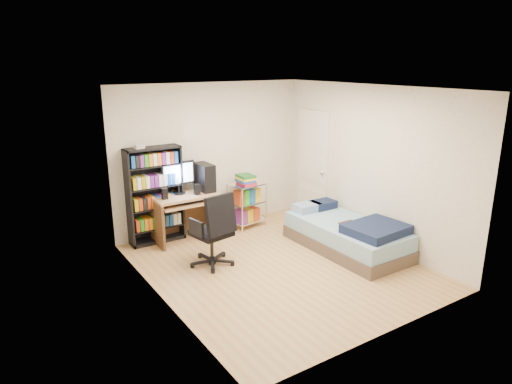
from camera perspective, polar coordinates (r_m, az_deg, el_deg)
room at (r=6.22m, az=2.95°, el=1.26°), size 3.58×4.08×2.58m
media_shelf at (r=7.41m, az=-12.53°, el=-0.27°), size 0.87×0.29×1.62m
computer_desk at (r=7.51m, az=-8.33°, el=-0.64°), size 1.02×0.59×1.29m
office_chair at (r=6.56m, az=-5.31°, el=-6.32°), size 0.75×0.75×1.08m
wire_cart at (r=7.96m, az=-1.14°, el=-0.03°), size 0.65×0.51×0.96m
bed at (r=7.23m, az=11.36°, el=-5.25°), size 0.98×1.97×0.56m
door at (r=8.34m, az=7.11°, el=3.26°), size 0.12×0.80×2.00m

